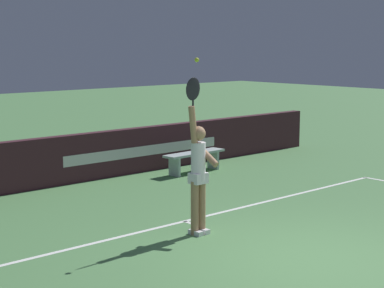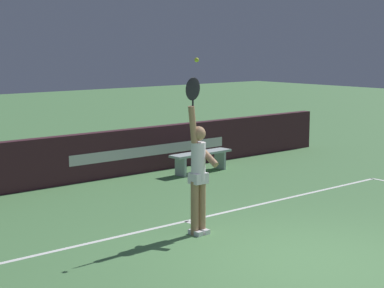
# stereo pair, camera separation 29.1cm
# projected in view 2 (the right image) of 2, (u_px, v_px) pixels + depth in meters

# --- Properties ---
(ground_plane) EXTENTS (60.00, 60.00, 0.00)m
(ground_plane) POSITION_uv_depth(u_px,v_px,m) (310.00, 262.00, 8.60)
(ground_plane) COLOR #4F824B
(court_lines) EXTENTS (10.51, 5.33, 0.00)m
(court_lines) POSITION_uv_depth(u_px,v_px,m) (311.00, 262.00, 8.59)
(court_lines) COLOR white
(court_lines) RESTS_ON ground
(back_wall) EXTENTS (15.08, 0.23, 1.01)m
(back_wall) POSITION_uv_depth(u_px,v_px,m) (69.00, 160.00, 13.33)
(back_wall) COLOR #3E1D26
(back_wall) RESTS_ON ground
(tennis_player) EXTENTS (0.44, 0.47, 2.40)m
(tennis_player) POSITION_uv_depth(u_px,v_px,m) (198.00, 170.00, 9.70)
(tennis_player) COLOR #A37957
(tennis_player) RESTS_ON ground
(tennis_ball) EXTENTS (0.07, 0.07, 0.07)m
(tennis_ball) POSITION_uv_depth(u_px,v_px,m) (197.00, 60.00, 9.38)
(tennis_ball) COLOR #D2E530
(courtside_bench_near) EXTENTS (1.63, 0.44, 0.46)m
(courtside_bench_near) POSITION_uv_depth(u_px,v_px,m) (201.00, 157.00, 14.50)
(courtside_bench_near) COLOR #AEBCBB
(courtside_bench_near) RESTS_ON ground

